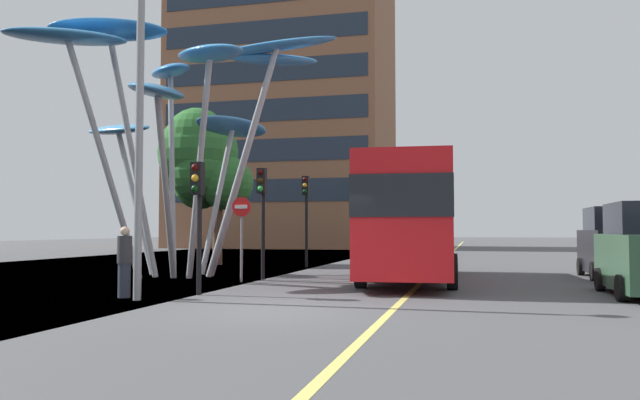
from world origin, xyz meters
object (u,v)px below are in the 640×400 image
pedestrian (124,262)px  no_entry_sign (242,225)px  traffic_light_kerb_near (198,198)px  traffic_light_island_mid (306,201)px  street_lamp (151,91)px  car_parked_far (615,245)px  leaf_sculpture (173,86)px  traffic_light_kerb_far (262,199)px  red_bus (410,214)px

pedestrian → no_entry_sign: bearing=77.5°
traffic_light_kerb_near → pedestrian: traffic_light_kerb_near is taller
traffic_light_island_mid → pedestrian: bearing=-94.7°
traffic_light_kerb_near → pedestrian: (-1.45, -0.87, -1.52)m
traffic_light_island_mid → street_lamp: 13.00m
traffic_light_kerb_near → no_entry_sign: 4.00m
no_entry_sign → pedestrian: bearing=-102.5°
traffic_light_kerb_near → pedestrian: bearing=-148.9°
traffic_light_kerb_near → car_parked_far: size_ratio=0.80×
car_parked_far → leaf_sculpture: bearing=-169.0°
car_parked_far → street_lamp: size_ratio=0.54×
car_parked_far → street_lamp: street_lamp is taller
traffic_light_kerb_far → street_lamp: 6.49m
traffic_light_island_mid → pedestrian: traffic_light_island_mid is taller
car_parked_far → no_entry_sign: bearing=-159.9°
pedestrian → red_bus: bearing=46.7°
car_parked_far → no_entry_sign: no_entry_sign is taller
leaf_sculpture → no_entry_sign: leaf_sculpture is taller
traffic_light_kerb_near → leaf_sculpture: bearing=123.0°
traffic_light_island_mid → pedestrian: (-1.02, -12.44, -1.96)m
red_bus → traffic_light_kerb_far: (-4.61, -0.72, 0.50)m
traffic_light_kerb_near → traffic_light_kerb_far: traffic_light_kerb_far is taller
traffic_light_island_mid → car_parked_far: bearing=-16.9°
traffic_light_kerb_near → no_entry_sign: (-0.38, 3.93, -0.63)m
pedestrian → traffic_light_kerb_near: bearing=31.1°
traffic_light_island_mid → no_entry_sign: size_ratio=1.49×
leaf_sculpture → traffic_light_island_mid: leaf_sculpture is taller
red_bus → car_parked_far: red_bus is taller
red_bus → no_entry_sign: size_ratio=3.78×
traffic_light_island_mid → street_lamp: bearing=-90.7°
traffic_light_island_mid → car_parked_far: (11.42, -3.47, -1.71)m
no_entry_sign → traffic_light_kerb_far: bearing=68.2°
traffic_light_kerb_far → traffic_light_island_mid: bearing=93.4°
traffic_light_kerb_near → street_lamp: street_lamp is taller
traffic_light_kerb_near → traffic_light_island_mid: size_ratio=0.84×
leaf_sculpture → pedestrian: bearing=-72.1°
red_bus → traffic_light_island_mid: (-5.01, 6.04, 0.72)m
traffic_light_kerb_far → street_lamp: bearing=-95.2°
red_bus → car_parked_far: size_ratio=2.41×
red_bus → street_lamp: (-5.17, -6.80, 2.68)m
red_bus → traffic_light_island_mid: 7.88m
leaf_sculpture → no_entry_sign: (3.06, -1.37, -4.79)m
car_parked_far → red_bus: bearing=-158.1°
car_parked_far → no_entry_sign: 12.13m
street_lamp → car_parked_far: bearing=39.0°
traffic_light_kerb_far → pedestrian: 6.11m
leaf_sculpture → pedestrian: (1.99, -6.17, -5.68)m
leaf_sculpture → traffic_light_island_mid: bearing=64.4°
traffic_light_kerb_far → car_parked_far: bearing=16.6°
traffic_light_kerb_far → no_entry_sign: traffic_light_kerb_far is taller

